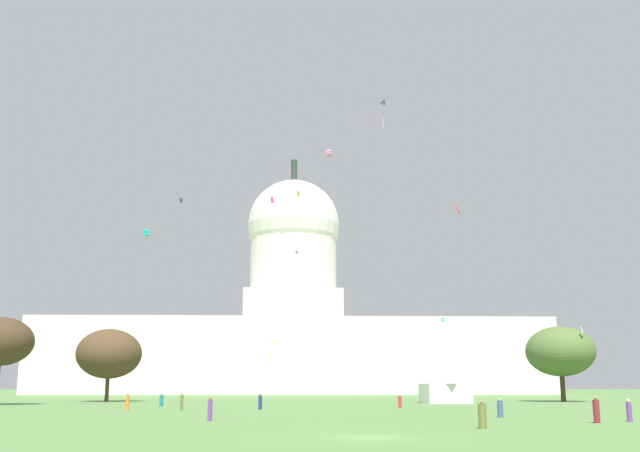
# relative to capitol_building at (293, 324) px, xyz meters

# --- Properties ---
(ground_plane) EXTENTS (800.00, 800.00, 0.00)m
(ground_plane) POSITION_rel_capitol_building_xyz_m (3.06, -172.51, -19.17)
(ground_plane) COLOR #567F42
(capitol_building) EXTENTS (141.32, 27.30, 67.28)m
(capitol_building) POSITION_rel_capitol_building_xyz_m (0.00, 0.00, 0.00)
(capitol_building) COLOR silver
(capitol_building) RESTS_ON ground_plane
(event_tent) EXTENTS (6.94, 6.83, 5.47)m
(event_tent) POSITION_rel_capitol_building_xyz_m (21.03, -104.10, -16.46)
(event_tent) COLOR white
(event_tent) RESTS_ON ground_plane
(tree_west_near) EXTENTS (10.71, 10.57, 11.13)m
(tree_west_near) POSITION_rel_capitol_building_xyz_m (-29.07, -91.55, -11.89)
(tree_west_near) COLOR #4C3823
(tree_west_near) RESTS_ON ground_plane
(tree_east_mid) EXTENTS (14.27, 14.23, 11.49)m
(tree_east_mid) POSITION_rel_capitol_building_xyz_m (41.17, -95.00, -11.54)
(tree_east_mid) COLOR #42301E
(tree_east_mid) RESTS_ON ground_plane
(tree_west_far) EXTENTS (11.88, 11.82, 11.29)m
(tree_west_far) POSITION_rel_capitol_building_xyz_m (-38.79, -110.59, -11.09)
(tree_west_far) COLOR #42301E
(tree_west_far) RESTS_ON ground_plane
(person_denim_near_tree_east) EXTENTS (0.63, 0.63, 1.52)m
(person_denim_near_tree_east) POSITION_rel_capitol_building_xyz_m (15.97, -149.98, -18.50)
(person_denim_near_tree_east) COLOR #3D5684
(person_denim_near_tree_east) RESTS_ON ground_plane
(person_navy_front_left) EXTENTS (0.47, 0.47, 1.66)m
(person_navy_front_left) POSITION_rel_capitol_building_xyz_m (-3.96, -129.97, -18.41)
(person_navy_front_left) COLOR navy
(person_navy_front_left) RESTS_ON ground_plane
(person_purple_near_tent) EXTENTS (0.52, 0.52, 1.58)m
(person_purple_near_tent) POSITION_rel_capitol_building_xyz_m (23.04, -157.55, -18.45)
(person_purple_near_tent) COLOR #703D93
(person_purple_near_tent) RESTS_ON ground_plane
(person_purple_mid_center) EXTENTS (0.41, 0.41, 1.71)m
(person_purple_mid_center) POSITION_rel_capitol_building_xyz_m (-6.61, -155.08, -18.38)
(person_purple_mid_center) COLOR #703D93
(person_purple_mid_center) RESTS_ON ground_plane
(person_maroon_edge_east) EXTENTS (0.44, 0.44, 1.78)m
(person_maroon_edge_east) POSITION_rel_capitol_building_xyz_m (20.05, -159.13, -18.36)
(person_maroon_edge_east) COLOR maroon
(person_maroon_edge_east) RESTS_ON ground_plane
(person_red_mid_right) EXTENTS (0.60, 0.60, 1.52)m
(person_red_mid_right) POSITION_rel_capitol_building_xyz_m (11.66, -124.31, -18.49)
(person_red_mid_right) COLOR red
(person_red_mid_right) RESTS_ON ground_plane
(person_teal_back_center) EXTENTS (0.63, 0.63, 1.60)m
(person_teal_back_center) POSITION_rel_capitol_building_xyz_m (-16.22, -118.22, -18.45)
(person_teal_back_center) COLOR #1E757A
(person_teal_back_center) RESTS_ON ground_plane
(person_olive_mid_left) EXTENTS (0.67, 0.67, 1.65)m
(person_olive_mid_left) POSITION_rel_capitol_building_xyz_m (10.57, -165.43, -18.43)
(person_olive_mid_left) COLOR olive
(person_olive_mid_left) RESTS_ON ground_plane
(person_olive_edge_west) EXTENTS (0.40, 0.40, 1.73)m
(person_olive_edge_west) POSITION_rel_capitol_building_xyz_m (-11.80, -132.54, -18.37)
(person_olive_edge_west) COLOR olive
(person_olive_edge_west) RESTS_ON ground_plane
(person_orange_front_center) EXTENTS (0.52, 0.52, 1.70)m
(person_orange_front_center) POSITION_rel_capitol_building_xyz_m (-17.54, -131.21, -18.39)
(person_orange_front_center) COLOR orange
(person_orange_front_center) RESTS_ON ground_plane
(kite_black_high) EXTENTS (0.84, 0.30, 1.11)m
(kite_black_high) POSITION_rel_capitol_building_xyz_m (-24.14, -56.55, 21.60)
(kite_black_high) COLOR black
(kite_turquoise_mid) EXTENTS (1.33, 1.35, 3.29)m
(kite_turquoise_mid) POSITION_rel_capitol_building_xyz_m (-27.20, -75.93, 10.59)
(kite_turquoise_mid) COLOR teal
(kite_magenta_high) EXTENTS (0.84, 0.19, 1.50)m
(kite_magenta_high) POSITION_rel_capitol_building_xyz_m (-4.99, -51.90, 22.98)
(kite_magenta_high) COLOR #D1339E
(kite_yellow_low) EXTENTS (1.57, 1.41, 3.41)m
(kite_yellow_low) POSITION_rel_capitol_building_xyz_m (-4.17, -79.21, -10.11)
(kite_yellow_low) COLOR yellow
(kite_pink_high) EXTENTS (1.25, 1.31, 1.26)m
(kite_pink_high) POSITION_rel_capitol_building_xyz_m (6.59, -69.99, 28.11)
(kite_pink_high) COLOR pink
(kite_white_low) EXTENTS (0.61, 0.93, 1.11)m
(kite_white_low) POSITION_rel_capitol_building_xyz_m (43.05, -99.55, -8.60)
(kite_white_low) COLOR white
(kite_violet_mid) EXTENTS (0.92, 1.63, 2.81)m
(kite_violet_mid) POSITION_rel_capitol_building_xyz_m (9.13, -130.90, 14.36)
(kite_violet_mid) COLOR purple
(kite_lime_high) EXTENTS (0.97, 0.57, 2.79)m
(kite_lime_high) POSITION_rel_capitol_building_xyz_m (1.03, -21.60, 32.25)
(kite_lime_high) COLOR #8CD133
(kite_red_mid) EXTENTS (0.69, 1.03, 1.13)m
(kite_red_mid) POSITION_rel_capitol_building_xyz_m (17.85, -129.74, 2.73)
(kite_red_mid) COLOR red
(kite_cyan_low) EXTENTS (1.01, 1.04, 2.52)m
(kite_cyan_low) POSITION_rel_capitol_building_xyz_m (34.54, -38.26, -1.83)
(kite_cyan_low) COLOR #33BCDB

